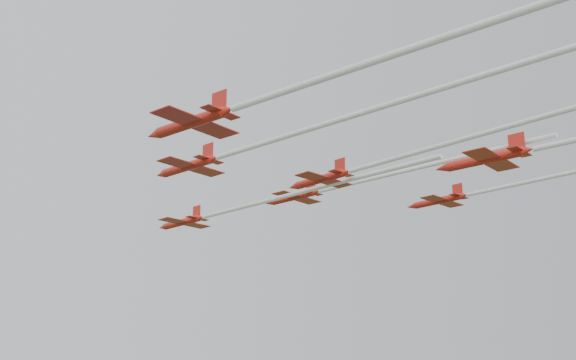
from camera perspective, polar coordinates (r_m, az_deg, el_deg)
name	(u,v)px	position (r m, az deg, el deg)	size (l,w,h in m)	color
jet_lead	(236,209)	(103.65, -4.15, -2.28)	(22.98, 48.43, 2.54)	red
jet_row2_left	(292,134)	(80.31, 0.28, 3.62)	(30.89, 60.85, 2.74)	red
jet_row2_right	(346,185)	(100.24, 4.59, -0.38)	(21.08, 41.35, 2.49)	red
jet_row3_left	(323,78)	(61.86, 2.77, 8.04)	(31.90, 57.89, 2.85)	red
jet_row3_mid	(426,150)	(80.54, 10.84, 2.37)	(24.39, 56.27, 2.43)	red
jet_row3_right	(562,175)	(97.98, 20.82, 0.41)	(27.32, 60.91, 2.38)	red
jet_row4_right	(557,144)	(85.66, 20.48, 2.69)	(22.56, 40.59, 2.91)	red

